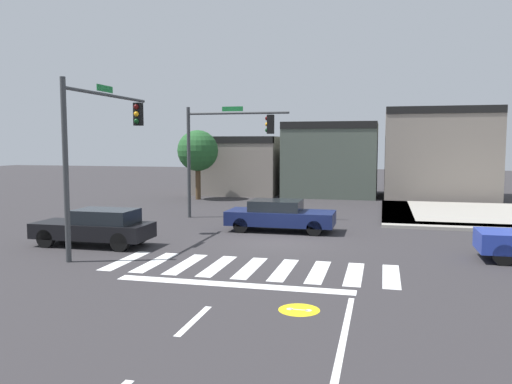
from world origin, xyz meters
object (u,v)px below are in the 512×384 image
object	(u,v)px
traffic_signal_southwest	(101,134)
car_black	(96,227)
traffic_signal_northwest	(224,140)
roadside_tree	(198,151)
car_navy	(280,215)

from	to	relation	value
traffic_signal_southwest	car_black	distance (m)	3.60
traffic_signal_northwest	roadside_tree	world-z (taller)	traffic_signal_northwest
car_black	roadside_tree	size ratio (longest dim) A/B	0.93
roadside_tree	car_navy	bearing A→B (deg)	-55.02
car_black	car_navy	distance (m)	7.90
car_black	car_navy	world-z (taller)	car_black
traffic_signal_southwest	roadside_tree	world-z (taller)	traffic_signal_southwest
roadside_tree	car_black	bearing A→B (deg)	-83.37
traffic_signal_northwest	roadside_tree	xyz separation A→B (m)	(-4.55, 8.44, -0.70)
traffic_signal_southwest	car_navy	world-z (taller)	traffic_signal_southwest
traffic_signal_southwest	roadside_tree	xyz separation A→B (m)	(-2.46, 16.87, -0.90)
traffic_signal_southwest	car_navy	bearing A→B (deg)	-46.40
traffic_signal_southwest	roadside_tree	bearing A→B (deg)	8.30
traffic_signal_southwest	traffic_signal_northwest	distance (m)	8.70
car_black	traffic_signal_northwest	bearing A→B (deg)	-108.13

